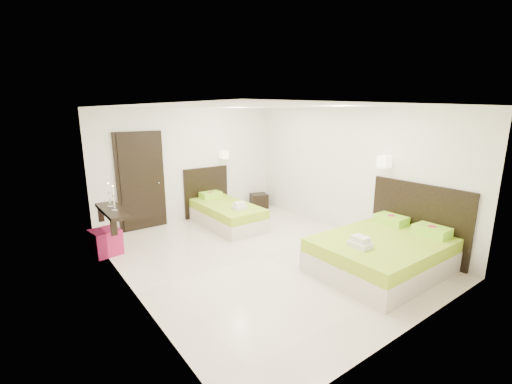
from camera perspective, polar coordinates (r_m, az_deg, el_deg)
floor at (r=6.25m, az=0.90°, el=-10.50°), size 5.50×5.50×0.00m
bed_single at (r=7.80m, az=-5.18°, el=-3.38°), size 1.16×1.93×1.59m
bed_double at (r=6.00m, az=20.63°, el=-9.23°), size 2.11×1.79×1.74m
nightstand at (r=9.15m, az=0.47°, el=-1.47°), size 0.53×0.50×0.38m
ottoman at (r=6.79m, az=-23.77°, el=-7.62°), size 0.52×0.52×0.46m
door at (r=7.74m, az=-18.59°, el=1.63°), size 1.02×0.15×2.14m
console_shelf at (r=6.53m, az=-22.81°, el=-2.92°), size 0.35×1.20×0.78m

